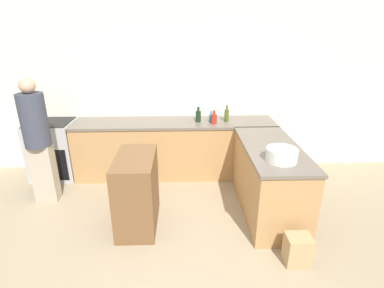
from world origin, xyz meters
name	(u,v)px	position (x,y,z in m)	size (l,w,h in m)	color
ground_plane	(172,254)	(0.00, 0.00, 0.00)	(14.00, 14.00, 0.00)	tan
wall_back	(174,90)	(0.00, 2.31, 1.35)	(8.00, 0.06, 2.70)	silver
counter_back	(175,148)	(0.00, 1.95, 0.46)	(3.20, 0.68, 0.91)	tan
counter_peninsula	(269,179)	(1.25, 0.84, 0.46)	(0.69, 1.61, 0.91)	tan
range_oven	(54,149)	(-1.96, 1.96, 0.46)	(0.71, 0.64, 0.93)	#ADADB2
island_table	(137,192)	(-0.43, 0.57, 0.45)	(0.46, 0.84, 0.91)	brown
mixing_bowl	(282,155)	(1.23, 0.41, 0.99)	(0.35, 0.35, 0.15)	white
hot_sauce_bottle	(214,118)	(0.62, 1.82, 1.00)	(0.09, 0.09, 0.21)	red
olive_oil_bottle	(227,115)	(0.83, 1.92, 1.02)	(0.07, 0.07, 0.26)	#475B1E
wine_bottle_dark	(198,116)	(0.38, 1.93, 1.01)	(0.08, 0.08, 0.24)	black
dish_soap_bottle	(211,117)	(0.59, 1.91, 0.99)	(0.07, 0.07, 0.18)	#338CBF
person_by_range	(37,138)	(-1.80, 1.19, 0.94)	(0.34, 0.34, 1.73)	#ADA38E
paper_bag	(298,250)	(1.31, -0.16, 0.16)	(0.26, 0.21, 0.32)	tan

